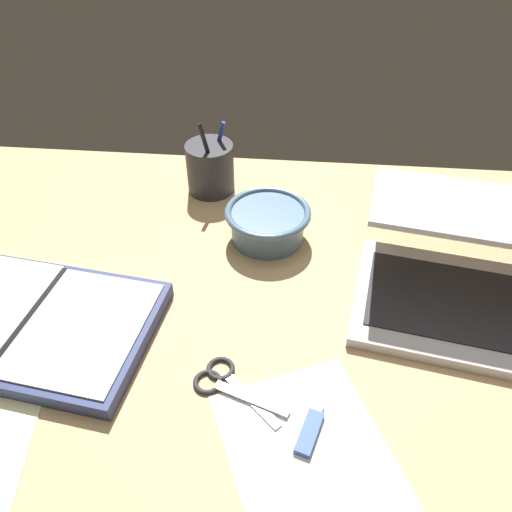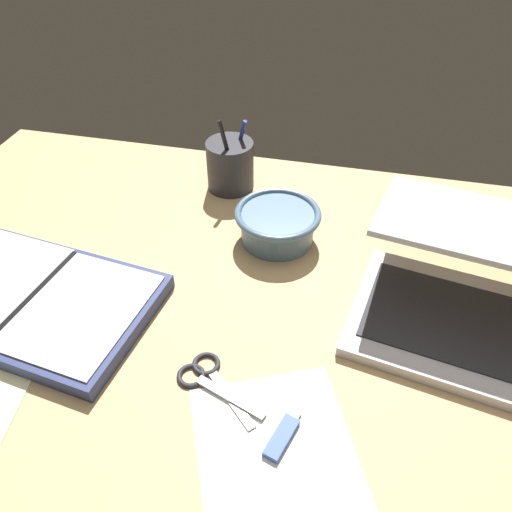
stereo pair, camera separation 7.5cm
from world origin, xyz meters
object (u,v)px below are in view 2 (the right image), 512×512
(laptop, at_px, (471,292))
(bowl, at_px, (278,223))
(pen_cup, at_px, (230,165))
(planner, at_px, (36,301))
(scissors, at_px, (207,377))

(laptop, xyz_separation_m, bowl, (-0.31, 0.12, -0.02))
(laptop, height_order, pen_cup, pen_cup)
(laptop, relative_size, planner, 0.97)
(pen_cup, bearing_deg, planner, -117.33)
(bowl, xyz_separation_m, planner, (-0.33, -0.25, -0.02))
(pen_cup, height_order, planner, pen_cup)
(pen_cup, distance_m, scissors, 0.47)
(bowl, relative_size, pen_cup, 0.95)
(bowl, distance_m, planner, 0.41)
(bowl, relative_size, planner, 0.40)
(pen_cup, distance_m, planner, 0.44)
(planner, relative_size, scissors, 2.90)
(bowl, height_order, scissors, bowl)
(pen_cup, xyz_separation_m, scissors, (0.09, -0.46, -0.05))
(planner, bearing_deg, laptop, 18.74)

